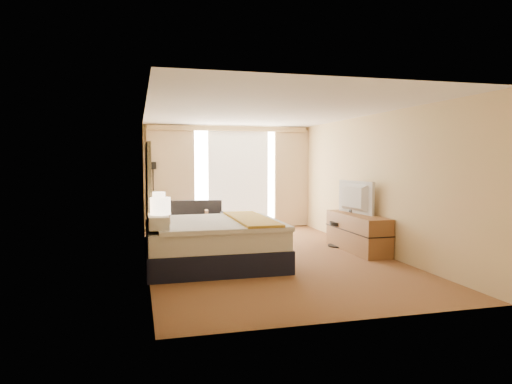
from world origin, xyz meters
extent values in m
cube|color=maroon|center=(0.00, 0.00, 0.00)|extent=(4.20, 7.00, 0.02)
cube|color=silver|center=(0.00, 0.00, 2.60)|extent=(4.20, 7.00, 0.02)
cube|color=tan|center=(0.00, 3.50, 1.30)|extent=(4.20, 0.02, 2.60)
cube|color=tan|center=(0.00, -3.50, 1.30)|extent=(4.20, 0.02, 2.60)
cube|color=tan|center=(-2.10, 0.00, 1.30)|extent=(0.02, 7.00, 2.60)
cube|color=tan|center=(2.10, 0.00, 1.30)|extent=(0.02, 7.00, 2.60)
cube|color=black|center=(-2.06, 0.20, 1.28)|extent=(0.06, 1.85, 1.50)
cube|color=brown|center=(-1.87, -1.05, 0.28)|extent=(0.45, 0.52, 0.55)
cube|color=brown|center=(-1.87, 1.45, 0.28)|extent=(0.45, 0.52, 0.55)
cube|color=brown|center=(1.83, 0.00, 0.35)|extent=(0.50, 1.80, 0.70)
cube|color=white|center=(0.25, 3.47, 1.32)|extent=(2.30, 0.02, 2.30)
cube|color=#CAAF8E|center=(-1.45, 3.38, 1.27)|extent=(1.15, 0.09, 2.50)
cube|color=#CAAF8E|center=(1.65, 3.38, 1.27)|extent=(0.90, 0.09, 2.50)
cube|color=white|center=(0.25, 3.43, 1.27)|extent=(1.55, 0.04, 2.50)
cube|color=tan|center=(0.00, 3.34, 2.52)|extent=(4.00, 0.16, 0.12)
cube|color=black|center=(-1.05, -0.51, 0.18)|extent=(2.18, 1.97, 0.36)
cube|color=silver|center=(-1.05, -0.51, 0.52)|extent=(2.13, 1.92, 0.31)
cube|color=silver|center=(-0.97, -0.51, 0.70)|extent=(1.99, 1.99, 0.07)
cube|color=gold|center=(-0.41, -0.51, 0.75)|extent=(0.57, 1.99, 0.04)
cube|color=silver|center=(-1.95, -0.98, 0.83)|extent=(0.29, 0.81, 0.19)
cube|color=silver|center=(-1.95, -0.03, 0.83)|extent=(0.29, 0.81, 0.19)
cube|color=beige|center=(-1.81, -0.51, 0.87)|extent=(0.10, 0.44, 0.37)
cube|color=#4F1D16|center=(-0.95, 2.45, 0.11)|extent=(1.35, 0.83, 0.23)
cube|color=#29292E|center=(-0.96, 2.40, 0.30)|extent=(1.24, 0.69, 0.15)
cube|color=#29292E|center=(-0.92, 2.72, 0.55)|extent=(1.19, 0.27, 0.50)
cube|color=#29292E|center=(-1.54, 2.52, 0.33)|extent=(0.17, 0.69, 0.41)
cube|color=#29292E|center=(-0.36, 2.38, 0.33)|extent=(0.17, 0.69, 0.41)
cube|color=beige|center=(-0.73, 2.38, 0.46)|extent=(0.11, 0.33, 0.29)
cube|color=black|center=(-1.88, 3.30, 0.01)|extent=(0.21, 0.21, 0.02)
cylinder|color=black|center=(-1.88, 3.30, 0.78)|extent=(0.03, 0.03, 1.51)
cube|color=black|center=(-1.88, 3.30, 1.61)|extent=(0.16, 0.16, 0.18)
cylinder|color=black|center=(1.69, 0.48, 0.01)|extent=(0.47, 0.47, 0.03)
cylinder|color=black|center=(1.69, 0.48, 0.25)|extent=(0.06, 0.06, 0.43)
cylinder|color=black|center=(1.69, 0.48, 0.46)|extent=(0.42, 0.42, 0.07)
cube|color=black|center=(1.86, 0.48, 0.74)|extent=(0.06, 0.38, 0.47)
cube|color=black|center=(-1.92, -0.99, 0.57)|extent=(0.11, 0.11, 0.04)
cylinder|color=black|center=(-1.92, -0.99, 0.78)|extent=(0.03, 0.03, 0.37)
cylinder|color=beige|center=(-1.92, -0.99, 1.05)|extent=(0.30, 0.30, 0.26)
cube|color=black|center=(-1.83, 1.52, 0.57)|extent=(0.09, 0.09, 0.04)
cylinder|color=black|center=(-1.83, 1.52, 0.75)|extent=(0.03, 0.03, 0.32)
cylinder|color=beige|center=(-1.83, 1.52, 0.98)|extent=(0.26, 0.26, 0.22)
cube|color=#7CA0C1|center=(-1.77, -0.95, 0.60)|extent=(0.14, 0.14, 0.11)
cube|color=black|center=(-1.84, 1.41, 0.58)|extent=(0.22, 0.20, 0.07)
imported|color=black|center=(1.78, 0.18, 1.02)|extent=(0.30, 1.11, 0.63)
camera|label=1|loc=(-2.24, -7.90, 1.74)|focal=32.00mm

